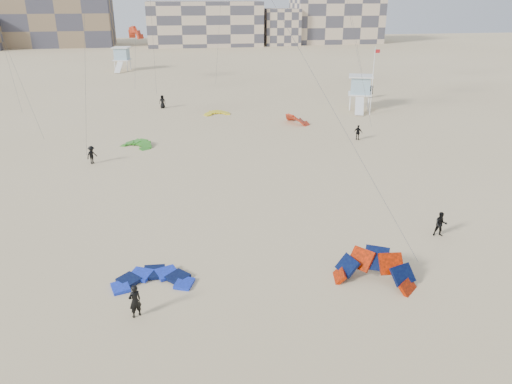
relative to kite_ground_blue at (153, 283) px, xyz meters
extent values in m
plane|color=beige|center=(1.85, -2.29, 0.00)|extent=(320.00, 320.00, 0.00)
imported|color=black|center=(-0.72, -2.87, 0.85)|extent=(0.74, 0.66, 1.70)
imported|color=black|center=(17.72, 2.59, 0.81)|extent=(0.91, 0.79, 1.61)
imported|color=black|center=(-5.84, 21.08, 0.82)|extent=(1.16, 1.19, 1.63)
imported|color=black|center=(20.42, 24.58, 0.78)|extent=(0.94, 0.89, 1.56)
imported|color=black|center=(0.23, 43.51, 0.86)|extent=(0.92, 0.68, 1.72)
imported|color=black|center=(30.28, 45.82, 0.90)|extent=(0.87, 1.74, 1.80)
cylinder|color=#3F3F3F|center=(-5.11, 20.49, 11.07)|extent=(2.15, 0.31, 20.14)
cylinder|color=#3F3F3F|center=(10.67, 11.93, 10.51)|extent=(6.62, 27.72, 19.05)
cylinder|color=#3F3F3F|center=(-13.20, 28.60, 7.85)|extent=(4.40, 4.26, 13.71)
cylinder|color=#3F3F3F|center=(-0.42, 45.41, 11.73)|extent=(0.37, 6.17, 21.47)
cylinder|color=#3F3F3F|center=(21.95, 30.94, 8.55)|extent=(0.74, 10.54, 15.11)
cylinder|color=#3F3F3F|center=(27.82, 49.40, 11.09)|extent=(6.15, 1.55, 20.18)
cylinder|color=#3F3F3F|center=(-17.93, 41.96, 9.92)|extent=(3.43, 5.46, 17.84)
cylinder|color=#3F3F3F|center=(-3.82, 58.80, 4.50)|extent=(0.07, 11.55, 7.02)
cube|color=white|center=(25.82, 38.80, 1.99)|extent=(3.81, 3.81, 0.15)
cube|color=#8FB3C3|center=(25.82, 38.80, 3.13)|extent=(3.13, 3.13, 2.13)
cube|color=white|center=(25.82, 38.80, 4.27)|extent=(3.95, 3.95, 0.17)
cube|color=white|center=(25.82, 35.93, 0.96)|extent=(2.03, 3.20, 1.76)
cube|color=white|center=(-7.68, 79.90, 2.03)|extent=(3.58, 3.58, 0.15)
cube|color=#8FB3C3|center=(-7.68, 79.90, 3.20)|extent=(2.94, 2.94, 2.18)
cube|color=white|center=(-7.68, 79.90, 4.37)|extent=(3.71, 3.71, 0.17)
cube|color=white|center=(-7.68, 76.97, 0.98)|extent=(1.66, 3.24, 1.80)
cylinder|color=white|center=(25.92, 35.18, 4.14)|extent=(0.10, 0.10, 8.27)
cube|color=red|center=(26.23, 35.18, 7.75)|extent=(0.62, 0.02, 0.41)
cube|color=#7B654A|center=(-28.15, 131.71, 9.00)|extent=(28.00, 14.00, 18.00)
cube|color=beige|center=(11.85, 127.71, 6.00)|extent=(32.00, 16.00, 12.00)
cube|color=beige|center=(51.85, 129.71, 8.00)|extent=(26.00, 14.00, 16.00)
cube|color=beige|center=(33.85, 125.71, 5.00)|extent=(10.00, 10.00, 10.00)
camera|label=1|loc=(1.62, -23.35, 14.32)|focal=35.00mm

